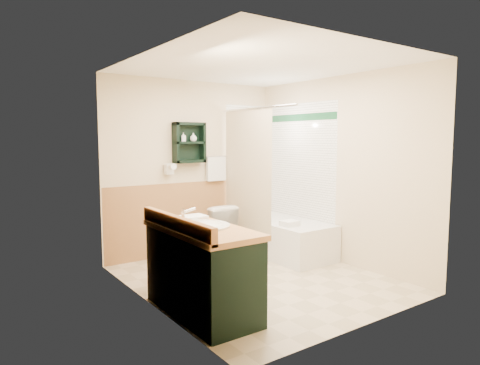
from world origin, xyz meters
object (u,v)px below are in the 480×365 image
object	(u,v)px
vanity	(202,270)
toilet	(212,230)
wall_shelf	(189,143)
bathtub	(282,237)
soap_bottle_a	(183,139)
vanity_book	(163,210)
hair_dryer	(169,169)
soap_bottle_b	(193,138)

from	to	relation	value
vanity	toilet	size ratio (longest dim) A/B	1.76
wall_shelf	toilet	world-z (taller)	wall_shelf
bathtub	soap_bottle_a	distance (m)	1.91
vanity	vanity_book	world-z (taller)	vanity_book
wall_shelf	toilet	size ratio (longest dim) A/B	0.76
wall_shelf	soap_bottle_a	distance (m)	0.10
hair_dryer	vanity_book	distance (m)	1.65
vanity	soap_bottle_b	xyz separation A→B (m)	(0.96, 1.85, 1.21)
vanity	soap_bottle_a	size ratio (longest dim) A/B	10.45
wall_shelf	hair_dryer	bearing A→B (deg)	175.24
wall_shelf	vanity	distance (m)	2.36
vanity	soap_bottle_b	bearing A→B (deg)	62.72
soap_bottle_a	soap_bottle_b	xyz separation A→B (m)	(0.15, 0.00, 0.02)
vanity	bathtub	xyz separation A→B (m)	(1.92, 1.10, -0.16)
soap_bottle_a	wall_shelf	bearing A→B (deg)	3.14
soap_bottle_a	soap_bottle_b	bearing A→B (deg)	0.00
wall_shelf	soap_bottle_b	bearing A→B (deg)	-4.73
hair_dryer	soap_bottle_b	size ratio (longest dim) A/B	2.00
wall_shelf	toilet	xyz separation A→B (m)	(0.20, -0.26, -1.20)
vanity_book	hair_dryer	bearing A→B (deg)	68.35
hair_dryer	soap_bottle_a	bearing A→B (deg)	-8.17
wall_shelf	soap_bottle_b	distance (m)	0.09
toilet	soap_bottle_a	size ratio (longest dim) A/B	5.93
vanity	vanity_book	xyz separation A→B (m)	(-0.17, 0.45, 0.51)
wall_shelf	soap_bottle_a	size ratio (longest dim) A/B	4.51
bathtub	soap_bottle_a	xyz separation A→B (m)	(-1.12, 0.75, 1.35)
toilet	vanity_book	xyz separation A→B (m)	(-1.26, -1.15, 0.56)
hair_dryer	soap_bottle_a	size ratio (longest dim) A/B	1.97
wall_shelf	vanity_book	size ratio (longest dim) A/B	2.66
wall_shelf	vanity_book	bearing A→B (deg)	-126.98
soap_bottle_a	vanity	bearing A→B (deg)	-113.46
bathtub	hair_dryer	bearing A→B (deg)	149.53
bathtub	soap_bottle_b	world-z (taller)	soap_bottle_b
vanity	bathtub	bearing A→B (deg)	29.88
hair_dryer	soap_bottle_b	distance (m)	0.55
bathtub	vanity	bearing A→B (deg)	-150.12
hair_dryer	soap_bottle_a	world-z (taller)	soap_bottle_a
hair_dryer	vanity	distance (m)	2.13
vanity	vanity_book	bearing A→B (deg)	110.13
wall_shelf	vanity	bearing A→B (deg)	-115.72
wall_shelf	soap_bottle_b	size ratio (longest dim) A/B	4.57
bathtub	vanity_book	size ratio (longest dim) A/B	7.25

